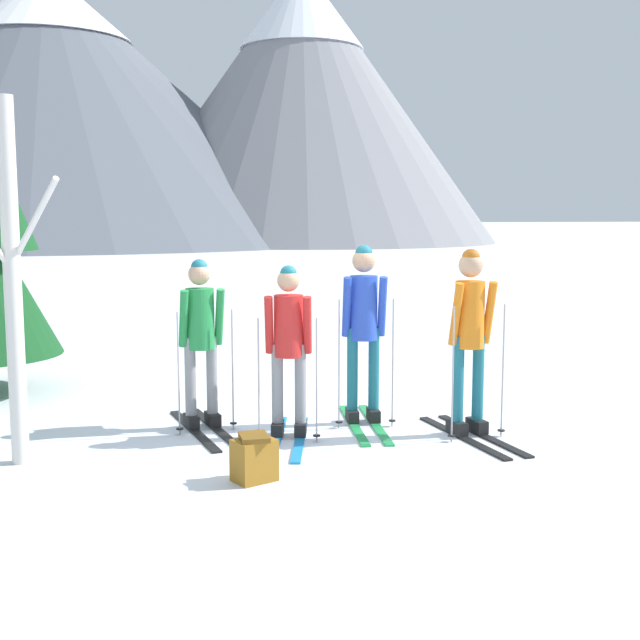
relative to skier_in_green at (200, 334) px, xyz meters
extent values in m
plane|color=white|center=(0.98, -0.34, -0.95)|extent=(400.00, 400.00, 0.00)
cube|color=black|center=(0.13, -0.09, -0.94)|extent=(0.36, 1.65, 0.02)
cube|color=black|center=(-0.09, -0.13, -0.94)|extent=(0.36, 1.65, 0.02)
cube|color=black|center=(0.11, 0.01, -0.87)|extent=(0.15, 0.27, 0.12)
cylinder|color=gray|center=(0.11, 0.01, -0.43)|extent=(0.11, 0.11, 0.80)
cube|color=black|center=(-0.11, -0.03, -0.87)|extent=(0.15, 0.27, 0.12)
cylinder|color=gray|center=(-0.11, -0.03, -0.43)|extent=(0.11, 0.11, 0.80)
cylinder|color=#238C42|center=(0.00, -0.01, 0.15)|extent=(0.28, 0.28, 0.60)
sphere|color=tan|center=(0.00, -0.01, 0.59)|extent=(0.22, 0.22, 0.22)
sphere|color=#1E6B7A|center=(0.00, -0.01, 0.66)|extent=(0.16, 0.16, 0.16)
cylinder|color=#238C42|center=(0.19, -0.04, 0.17)|extent=(0.11, 0.21, 0.57)
cylinder|color=#238C42|center=(-0.17, -0.10, 0.17)|extent=(0.11, 0.21, 0.57)
cylinder|color=#A5A5AD|center=(0.30, -0.15, -0.35)|extent=(0.02, 0.02, 1.20)
cylinder|color=black|center=(0.30, -0.15, -0.89)|extent=(0.07, 0.07, 0.01)
cylinder|color=#A5A5AD|center=(-0.24, -0.23, -0.35)|extent=(0.02, 0.02, 1.20)
cylinder|color=black|center=(-0.24, -0.23, -0.89)|extent=(0.07, 0.07, 0.01)
cube|color=#384C99|center=(-0.03, 0.16, 0.18)|extent=(0.28, 0.20, 0.36)
cube|color=#1E84D1|center=(0.86, -0.67, -0.94)|extent=(0.51, 1.55, 0.02)
cube|color=#1E84D1|center=(0.65, -0.61, -0.94)|extent=(0.51, 1.55, 0.02)
cube|color=black|center=(0.89, -0.57, -0.87)|extent=(0.18, 0.28, 0.12)
cylinder|color=gray|center=(0.89, -0.57, -0.44)|extent=(0.11, 0.11, 0.78)
cube|color=black|center=(0.67, -0.52, -0.87)|extent=(0.18, 0.28, 0.12)
cylinder|color=gray|center=(0.67, -0.52, -0.44)|extent=(0.11, 0.11, 0.78)
cylinder|color=red|center=(0.78, -0.55, 0.13)|extent=(0.28, 0.28, 0.59)
sphere|color=tan|center=(0.78, -0.55, 0.56)|extent=(0.21, 0.21, 0.21)
sphere|color=#1E6B7A|center=(0.78, -0.55, 0.62)|extent=(0.16, 0.16, 0.16)
cylinder|color=red|center=(0.94, -0.65, 0.14)|extent=(0.13, 0.21, 0.56)
cylinder|color=red|center=(0.59, -0.55, 0.14)|extent=(0.13, 0.21, 0.56)
cylinder|color=#A5A5AD|center=(0.99, -0.79, -0.36)|extent=(0.02, 0.02, 1.17)
cylinder|color=black|center=(0.99, -0.79, -0.89)|extent=(0.07, 0.07, 0.01)
cylinder|color=#A5A5AD|center=(0.47, -0.65, -0.36)|extent=(0.02, 0.02, 1.17)
cylinder|color=black|center=(0.47, -0.65, -0.89)|extent=(0.07, 0.07, 0.01)
cube|color=#384C99|center=(0.83, -0.38, 0.16)|extent=(0.29, 0.22, 0.36)
cube|color=green|center=(1.72, -0.33, -0.94)|extent=(0.31, 1.59, 0.02)
cube|color=green|center=(1.50, -0.30, -0.94)|extent=(0.31, 1.59, 0.02)
cube|color=black|center=(1.73, -0.23, -0.87)|extent=(0.14, 0.27, 0.12)
cylinder|color=#1E6B7A|center=(1.73, -0.23, -0.39)|extent=(0.11, 0.11, 0.86)
cube|color=black|center=(1.51, -0.20, -0.87)|extent=(0.14, 0.27, 0.12)
cylinder|color=#1E6B7A|center=(1.51, -0.20, -0.39)|extent=(0.11, 0.11, 0.86)
cylinder|color=blue|center=(1.62, -0.21, 0.24)|extent=(0.28, 0.28, 0.65)
sphere|color=tan|center=(1.62, -0.21, 0.71)|extent=(0.23, 0.23, 0.23)
sphere|color=#1E6B7A|center=(1.62, -0.21, 0.79)|extent=(0.18, 0.18, 0.18)
cylinder|color=blue|center=(1.79, -0.30, 0.26)|extent=(0.11, 0.21, 0.61)
cylinder|color=blue|center=(1.43, -0.25, 0.26)|extent=(0.11, 0.21, 0.61)
cylinder|color=#A5A5AD|center=(1.86, -0.43, -0.30)|extent=(0.02, 0.02, 1.29)
cylinder|color=black|center=(1.86, -0.43, -0.89)|extent=(0.07, 0.07, 0.01)
cylinder|color=#A5A5AD|center=(1.33, -0.35, -0.30)|extent=(0.02, 0.02, 1.29)
cylinder|color=black|center=(1.33, -0.35, -0.89)|extent=(0.07, 0.07, 0.01)
cube|color=black|center=(2.59, -0.98, -0.94)|extent=(0.26, 1.59, 0.02)
cube|color=black|center=(2.37, -1.00, -0.94)|extent=(0.26, 1.59, 0.02)
cube|color=black|center=(2.58, -0.88, -0.87)|extent=(0.14, 0.27, 0.12)
cylinder|color=#1E6B7A|center=(2.58, -0.88, -0.40)|extent=(0.11, 0.11, 0.85)
cube|color=black|center=(2.36, -0.90, -0.87)|extent=(0.14, 0.27, 0.12)
cylinder|color=#1E6B7A|center=(2.36, -0.90, -0.40)|extent=(0.11, 0.11, 0.85)
cylinder|color=orange|center=(2.47, -0.89, 0.23)|extent=(0.28, 0.28, 0.64)
sphere|color=tan|center=(2.47, -0.89, 0.70)|extent=(0.23, 0.23, 0.23)
sphere|color=#B76019|center=(2.47, -0.89, 0.77)|extent=(0.17, 0.17, 0.17)
cylinder|color=orange|center=(2.65, -0.93, 0.24)|extent=(0.10, 0.21, 0.61)
cylinder|color=orange|center=(2.30, -0.97, 0.24)|extent=(0.10, 0.21, 0.61)
cylinder|color=#A5A5AD|center=(2.76, -1.04, -0.31)|extent=(0.02, 0.02, 1.28)
cylinder|color=black|center=(2.76, -1.04, -0.89)|extent=(0.07, 0.07, 0.01)
cylinder|color=#A5A5AD|center=(2.22, -1.10, -0.31)|extent=(0.02, 0.02, 1.28)
cylinder|color=black|center=(2.22, -1.10, -0.89)|extent=(0.07, 0.07, 0.01)
cylinder|color=silver|center=(-1.63, -0.81, 0.60)|extent=(0.15, 0.15, 3.08)
cylinder|color=silver|center=(-1.40, -1.10, 1.14)|extent=(0.44, 0.64, 0.68)
cube|color=#99661E|center=(0.24, -1.77, -0.78)|extent=(0.39, 0.34, 0.34)
cube|color=brown|center=(0.24, -1.77, -0.59)|extent=(0.22, 0.28, 0.04)
cone|color=slate|center=(-5.14, 58.41, 9.16)|extent=(44.90, 44.90, 20.22)
cone|color=white|center=(-5.14, 58.41, 16.60)|extent=(12.48, 12.48, 5.35)
cone|color=gray|center=(13.32, 54.27, 9.37)|extent=(29.41, 29.41, 20.64)
cone|color=white|center=(13.32, 54.27, 16.57)|extent=(9.36, 9.36, 6.25)
camera|label=1|loc=(-0.79, -8.08, 1.17)|focal=46.17mm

